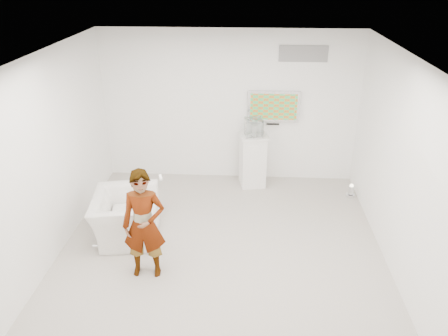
# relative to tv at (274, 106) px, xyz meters

# --- Properties ---
(room) EXTENTS (5.01, 5.01, 3.00)m
(room) POSITION_rel_tv_xyz_m (-0.85, -2.45, -0.05)
(room) COLOR #A4A097
(room) RESTS_ON ground
(tv) EXTENTS (1.00, 0.08, 0.60)m
(tv) POSITION_rel_tv_xyz_m (0.00, 0.00, 0.00)
(tv) COLOR silver
(tv) RESTS_ON room
(logo_decal) EXTENTS (0.90, 0.02, 0.30)m
(logo_decal) POSITION_rel_tv_xyz_m (0.50, 0.04, 1.00)
(logo_decal) COLOR gray
(logo_decal) RESTS_ON room
(person) EXTENTS (0.62, 0.43, 1.63)m
(person) POSITION_rel_tv_xyz_m (-1.87, -3.17, -0.73)
(person) COLOR white
(person) RESTS_ON room
(armchair) EXTENTS (1.15, 1.27, 0.74)m
(armchair) POSITION_rel_tv_xyz_m (-2.41, -2.27, -1.18)
(armchair) COLOR white
(armchair) RESTS_ON room
(pedestal) EXTENTS (0.61, 0.61, 1.06)m
(pedestal) POSITION_rel_tv_xyz_m (-0.38, -0.30, -1.02)
(pedestal) COLOR white
(pedestal) RESTS_ON room
(floor_uplight) EXTENTS (0.18, 0.18, 0.26)m
(floor_uplight) POSITION_rel_tv_xyz_m (1.51, -0.72, -1.42)
(floor_uplight) COLOR silver
(floor_uplight) RESTS_ON room
(vitrine) EXTENTS (0.38, 0.38, 0.32)m
(vitrine) POSITION_rel_tv_xyz_m (-0.38, -0.30, -0.32)
(vitrine) COLOR white
(vitrine) RESTS_ON pedestal
(console) EXTENTS (0.10, 0.16, 0.21)m
(console) POSITION_rel_tv_xyz_m (-0.38, -0.30, -0.38)
(console) COLOR white
(console) RESTS_ON pedestal
(wii_remote) EXTENTS (0.07, 0.13, 0.03)m
(wii_remote) POSITION_rel_tv_xyz_m (-1.63, -3.00, -0.08)
(wii_remote) COLOR white
(wii_remote) RESTS_ON person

